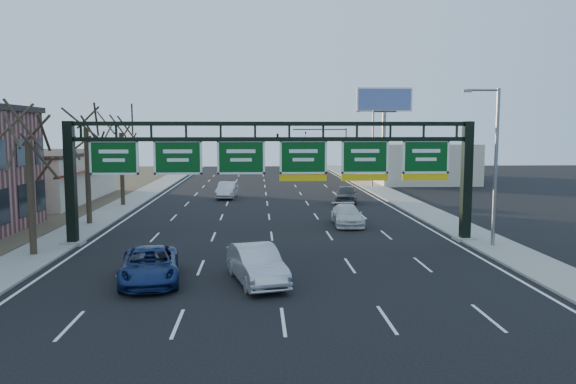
{
  "coord_description": "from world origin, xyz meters",
  "views": [
    {
      "loc": [
        -0.87,
        -24.99,
        6.66
      ],
      "look_at": [
        0.84,
        6.43,
        3.2
      ],
      "focal_mm": 35.0,
      "sensor_mm": 36.0,
      "label": 1
    }
  ],
  "objects": [
    {
      "name": "car_silver_distant",
      "position": [
        -3.88,
        30.36,
        0.79
      ],
      "size": [
        2.13,
        4.95,
        1.59
      ],
      "primitive_type": "imported",
      "rotation": [
        0.0,
        0.0,
        -0.1
      ],
      "color": "#B8B7BC",
      "rests_on": "ground"
    },
    {
      "name": "tree_mid",
      "position": [
        -12.8,
        15.0,
        7.85
      ],
      "size": [
        3.6,
        3.6,
        9.24
      ],
      "color": "#2D2219",
      "rests_on": "sidewalk_left"
    },
    {
      "name": "car_silver_sedan",
      "position": [
        -0.94,
        -0.92,
        0.82
      ],
      "size": [
        2.95,
        5.27,
        1.65
      ],
      "primitive_type": "imported",
      "rotation": [
        0.0,
        0.0,
        0.26
      ],
      "color": "#ACACB0",
      "rests_on": "ground"
    },
    {
      "name": "sidewalk_left",
      "position": [
        -12.8,
        20.0,
        0.06
      ],
      "size": [
        3.0,
        120.0,
        0.12
      ],
      "primitive_type": "cube",
      "color": "gray",
      "rests_on": "ground"
    },
    {
      "name": "sign_gantry",
      "position": [
        0.16,
        8.0,
        4.63
      ],
      "size": [
        24.6,
        1.2,
        7.2
      ],
      "color": "black",
      "rests_on": "ground"
    },
    {
      "name": "tree_gantry",
      "position": [
        -12.8,
        5.0,
        7.11
      ],
      "size": [
        3.6,
        3.6,
        8.48
      ],
      "color": "#2D2219",
      "rests_on": "sidewalk_left"
    },
    {
      "name": "car_blue_suv",
      "position": [
        -5.64,
        -0.49,
        0.75
      ],
      "size": [
        3.25,
        5.69,
        1.49
      ],
      "primitive_type": "imported",
      "rotation": [
        0.0,
        0.0,
        0.15
      ],
      "color": "navy",
      "rests_on": "ground"
    },
    {
      "name": "streetlight_far",
      "position": [
        12.47,
        40.0,
        5.08
      ],
      "size": [
        2.15,
        0.22,
        9.0
      ],
      "color": "slate",
      "rests_on": "sidewalk_right"
    },
    {
      "name": "car_white_wagon",
      "position": [
        5.41,
        13.83,
        0.71
      ],
      "size": [
        2.09,
        4.92,
        1.42
      ],
      "primitive_type": "imported",
      "rotation": [
        0.0,
        0.0,
        -0.02
      ],
      "color": "silver",
      "rests_on": "ground"
    },
    {
      "name": "cream_strip",
      "position": [
        -21.48,
        29.0,
        2.36
      ],
      "size": [
        10.9,
        18.4,
        4.7
      ],
      "color": "beige",
      "rests_on": "ground"
    },
    {
      "name": "sidewalk_right",
      "position": [
        12.8,
        20.0,
        0.06
      ],
      "size": [
        3.0,
        120.0,
        0.12
      ],
      "primitive_type": "cube",
      "color": "gray",
      "rests_on": "ground"
    },
    {
      "name": "car_grey_far",
      "position": [
        7.27,
        25.99,
        0.82
      ],
      "size": [
        2.76,
        5.08,
        1.64
      ],
      "primitive_type": "imported",
      "rotation": [
        0.0,
        0.0,
        -0.18
      ],
      "color": "#3A3D3F",
      "rests_on": "ground"
    },
    {
      "name": "billboard_right",
      "position": [
        15.0,
        44.98,
        9.06
      ],
      "size": [
        7.0,
        0.5,
        12.0
      ],
      "color": "slate",
      "rests_on": "ground"
    },
    {
      "name": "tree_far",
      "position": [
        -12.8,
        25.0,
        7.48
      ],
      "size": [
        3.6,
        3.6,
        8.86
      ],
      "color": "#2D2219",
      "rests_on": "sidewalk_left"
    },
    {
      "name": "traffic_signal_mast",
      "position": [
        5.69,
        55.0,
        5.5
      ],
      "size": [
        10.16,
        0.54,
        7.0
      ],
      "color": "black",
      "rests_on": "ground"
    },
    {
      "name": "streetlight_near",
      "position": [
        12.47,
        6.0,
        5.08
      ],
      "size": [
        2.15,
        0.22,
        9.0
      ],
      "color": "slate",
      "rests_on": "sidewalk_right"
    },
    {
      "name": "lane_markings",
      "position": [
        0.0,
        20.0,
        0.01
      ],
      "size": [
        21.6,
        120.0,
        0.01
      ],
      "primitive_type": "cube",
      "color": "white",
      "rests_on": "ground"
    },
    {
      "name": "ground",
      "position": [
        0.0,
        0.0,
        0.0
      ],
      "size": [
        160.0,
        160.0,
        0.0
      ],
      "primitive_type": "plane",
      "color": "black",
      "rests_on": "ground"
    },
    {
      "name": "building_right_distant",
      "position": [
        20.0,
        50.0,
        2.5
      ],
      "size": [
        12.0,
        20.0,
        5.0
      ],
      "primitive_type": "cube",
      "color": "beige",
      "rests_on": "ground"
    }
  ]
}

